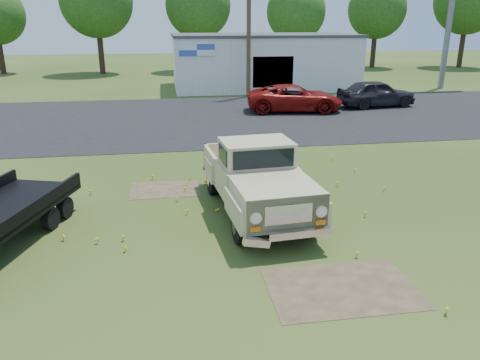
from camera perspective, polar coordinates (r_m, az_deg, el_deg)
name	(u,v)px	position (r m, az deg, el deg)	size (l,w,h in m)	color
ground	(244,231)	(12.13, 0.54, -6.26)	(140.00, 140.00, 0.00)	#284114
asphalt_lot	(200,118)	(26.40, -4.94, 7.55)	(90.00, 14.00, 0.02)	black
dirt_patch_a	(342,289)	(9.95, 12.31, -12.80)	(3.00, 2.00, 0.01)	#463425
dirt_patch_b	(165,190)	(15.23, -9.12, -1.15)	(2.20, 1.60, 0.01)	#463425
commercial_building	(262,61)	(38.75, 2.71, 14.34)	(14.20, 8.20, 4.15)	silver
utility_pole_mid	(249,29)	(33.35, 1.07, 17.93)	(1.60, 0.30, 9.00)	#44331F
treeline_c	(96,1)	(50.73, -17.12, 20.12)	(7.04, 7.04, 10.47)	#332317
treeline_d	(198,5)	(51.49, -5.12, 20.44)	(6.72, 6.72, 10.00)	#332317
treeline_e	(296,12)	(51.72, 6.85, 19.68)	(6.08, 6.08, 9.04)	#332317
treeline_f	(377,10)	(57.52, 16.36, 19.32)	(6.40, 6.40, 9.52)	#332317
treeline_g	(469,0)	(61.10, 26.09, 19.06)	(7.36, 7.36, 10.95)	#332317
vintage_pickup_truck	(256,177)	(12.93, 1.97, 0.36)	(2.25, 5.78, 2.10)	tan
red_pickup	(294,98)	(28.30, 6.66, 9.86)	(2.59, 5.62, 1.56)	maroon
dark_sedan	(376,94)	(30.85, 16.25, 10.09)	(1.96, 4.87, 1.66)	black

